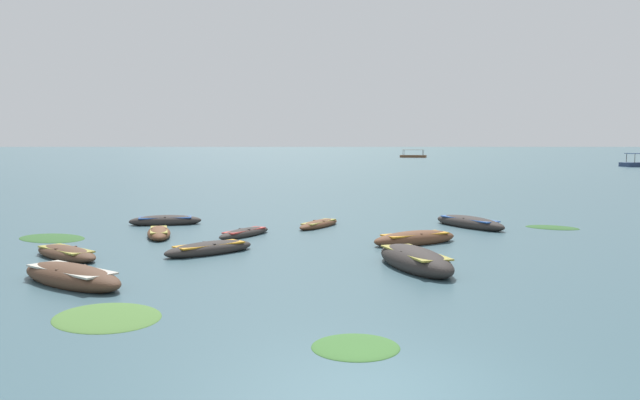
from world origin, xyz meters
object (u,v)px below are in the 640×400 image
(rowboat_5, at_px, (209,249))
(ferry_1, at_px, (413,156))
(rowboat_2, at_px, (66,253))
(rowboat_1, at_px, (244,233))
(rowboat_6, at_px, (159,233))
(rowboat_9, at_px, (71,276))
(rowboat_3, at_px, (469,223))
(rowboat_7, at_px, (165,221))
(rowboat_8, at_px, (319,224))
(rowboat_0, at_px, (415,239))
(rowboat_4, at_px, (415,260))

(rowboat_5, height_order, ferry_1, ferry_1)
(rowboat_2, height_order, ferry_1, ferry_1)
(ferry_1, bearing_deg, rowboat_1, -98.29)
(ferry_1, bearing_deg, rowboat_6, -99.50)
(rowboat_6, distance_m, rowboat_9, 8.97)
(rowboat_1, xyz_separation_m, rowboat_9, (-3.27, -9.34, 0.08))
(rowboat_3, bearing_deg, rowboat_7, 178.77)
(rowboat_3, height_order, rowboat_8, rowboat_3)
(rowboat_0, height_order, ferry_1, ferry_1)
(rowboat_3, xyz_separation_m, rowboat_6, (-13.54, -3.73, -0.04))
(rowboat_8, xyz_separation_m, ferry_1, (20.50, 158.04, 0.32))
(rowboat_6, bearing_deg, rowboat_3, 15.41)
(rowboat_1, height_order, rowboat_7, rowboat_7)
(rowboat_0, distance_m, rowboat_4, 5.01)
(rowboat_1, bearing_deg, rowboat_5, -97.38)
(rowboat_1, xyz_separation_m, rowboat_6, (-3.53, -0.38, 0.03))
(ferry_1, bearing_deg, rowboat_8, -97.39)
(rowboat_5, relative_size, rowboat_7, 0.92)
(rowboat_1, distance_m, rowboat_5, 4.30)
(rowboat_3, bearing_deg, ferry_1, 85.12)
(rowboat_1, bearing_deg, rowboat_2, -134.32)
(rowboat_7, distance_m, rowboat_8, 7.45)
(rowboat_7, xyz_separation_m, rowboat_8, (7.43, -0.57, -0.05))
(rowboat_2, distance_m, rowboat_6, 5.26)
(rowboat_2, xyz_separation_m, rowboat_6, (1.70, 4.98, 0.00))
(rowboat_8, bearing_deg, rowboat_6, -151.93)
(rowboat_0, xyz_separation_m, rowboat_5, (-7.51, -2.56, -0.03))
(rowboat_0, xyz_separation_m, rowboat_9, (-10.23, -7.63, 0.02))
(rowboat_5, relative_size, rowboat_9, 0.79)
(rowboat_6, relative_size, rowboat_8, 0.99)
(rowboat_9, bearing_deg, ferry_1, 81.08)
(rowboat_2, bearing_deg, rowboat_8, 45.81)
(rowboat_4, relative_size, ferry_1, 0.56)
(rowboat_0, xyz_separation_m, rowboat_8, (-3.97, 4.82, -0.07))
(rowboat_8, bearing_deg, rowboat_0, -50.53)
(rowboat_0, bearing_deg, rowboat_6, 172.74)
(rowboat_4, distance_m, rowboat_5, 7.40)
(rowboat_1, distance_m, rowboat_4, 9.29)
(rowboat_4, bearing_deg, rowboat_1, 133.87)
(rowboat_8, distance_m, rowboat_9, 13.93)
(rowboat_2, xyz_separation_m, rowboat_5, (4.68, 1.09, 0.01))
(rowboat_0, relative_size, rowboat_2, 1.13)
(rowboat_0, distance_m, rowboat_7, 12.60)
(rowboat_5, xyz_separation_m, rowboat_7, (-3.88, 7.94, 0.01))
(rowboat_6, bearing_deg, rowboat_7, 102.58)
(rowboat_6, relative_size, ferry_1, 0.42)
(rowboat_2, height_order, rowboat_9, rowboat_9)
(rowboat_7, bearing_deg, rowboat_9, -84.89)
(rowboat_3, bearing_deg, rowboat_9, -136.28)
(rowboat_4, bearing_deg, rowboat_3, 70.42)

